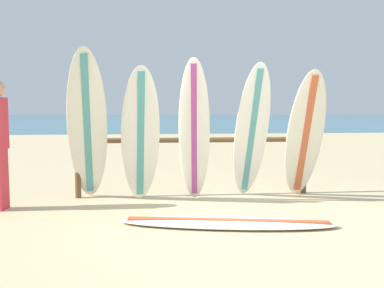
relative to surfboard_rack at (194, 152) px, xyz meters
name	(u,v)px	position (x,y,z in m)	size (l,w,h in m)	color
ground_plane	(248,223)	(0.49, -1.64, -0.69)	(120.00, 120.00, 0.00)	#D3BC8C
ocean_water	(158,118)	(0.49, 56.36, -0.69)	(120.00, 80.00, 0.01)	teal
surfboard_rack	(194,152)	(0.00, 0.00, 0.00)	(3.70, 0.09, 1.03)	brown
surfboard_leaning_far_left	(87,127)	(-1.60, -0.28, 0.42)	(0.65, 0.94, 2.22)	white
surfboard_leaning_left	(140,135)	(-0.82, -0.41, 0.29)	(0.62, 0.64, 1.98)	white
surfboard_leaning_center_left	(194,131)	(-0.04, -0.43, 0.35)	(0.53, 0.62, 2.09)	white
surfboard_leaning_center	(251,133)	(0.81, -0.43, 0.32)	(0.52, 0.97, 2.02)	white
surfboard_leaning_center_right	(305,135)	(1.65, -0.39, 0.28)	(0.58, 0.75, 1.94)	white
surfboard_lying_on_sand	(227,223)	(0.21, -1.73, -0.66)	(2.62, 0.98, 0.08)	white
small_boat_offshore	(130,121)	(-2.62, 34.19, -0.44)	(1.40, 2.35, 0.71)	silver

